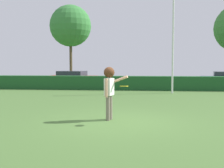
% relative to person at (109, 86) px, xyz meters
% --- Properties ---
extents(ground_plane, '(60.00, 60.00, 0.00)m').
position_rel_person_xyz_m(ground_plane, '(0.37, -0.24, -1.17)').
color(ground_plane, '#476B31').
extents(person, '(0.83, 0.54, 1.80)m').
position_rel_person_xyz_m(person, '(0.00, 0.00, 0.00)').
color(person, slate).
rests_on(person, ground).
extents(frisbee, '(0.27, 0.27, 0.05)m').
position_rel_person_xyz_m(frisbee, '(0.52, -0.53, 0.03)').
color(frisbee, yellow).
extents(lamppost, '(0.24, 0.24, 6.32)m').
position_rel_person_xyz_m(lamppost, '(3.11, 8.77, 2.31)').
color(lamppost, silver).
rests_on(lamppost, ground).
extents(hedge_row, '(22.36, 0.90, 0.98)m').
position_rel_person_xyz_m(hedge_row, '(0.37, 10.70, -0.68)').
color(hedge_row, '#1C4F24').
rests_on(hedge_row, ground).
extents(parked_car_red, '(4.44, 2.44, 1.25)m').
position_rel_person_xyz_m(parked_car_red, '(-4.66, 13.84, -0.48)').
color(parked_car_red, '#B21E1E').
rests_on(parked_car_red, ground).
extents(oak_tree, '(4.08, 4.08, 7.61)m').
position_rel_person_xyz_m(oak_tree, '(-5.78, 18.06, 4.38)').
color(oak_tree, brown).
rests_on(oak_tree, ground).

